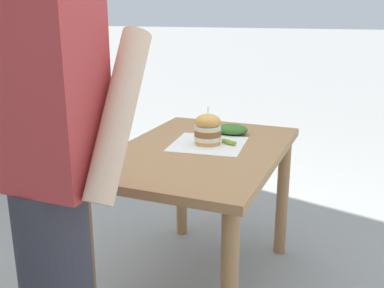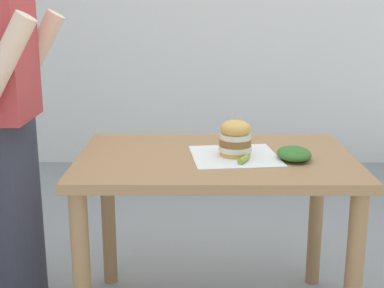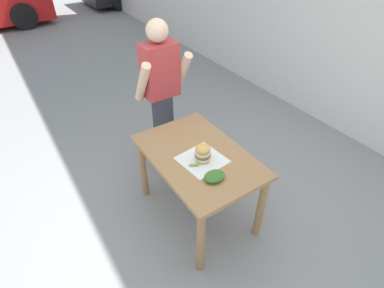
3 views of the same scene
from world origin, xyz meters
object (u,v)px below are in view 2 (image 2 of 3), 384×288
pickle_spear (244,159)px  side_salad (294,154)px  sandwich (235,138)px  diner_across_table (9,122)px  patio_table (215,184)px

pickle_spear → side_salad: bearing=-76.0°
sandwich → side_salad: (-0.05, -0.24, -0.05)m
sandwich → side_salad: bearing=-102.2°
sandwich → diner_across_table: bearing=80.9°
patio_table → side_salad: bearing=-101.1°
patio_table → pickle_spear: (-0.12, -0.11, 0.15)m
pickle_spear → side_salad: side_salad is taller
diner_across_table → patio_table: bearing=-99.2°
side_salad → diner_across_table: bearing=80.3°
sandwich → pickle_spear: 0.13m
diner_across_table → pickle_spear: bearing=-104.5°
patio_table → sandwich: size_ratio=6.19×
patio_table → side_salad: (-0.06, -0.32, 0.16)m
patio_table → sandwich: (-0.01, -0.08, 0.21)m
side_salad → sandwich: bearing=77.8°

